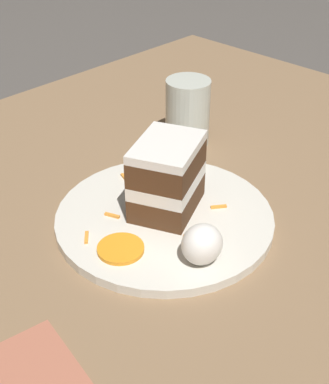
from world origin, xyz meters
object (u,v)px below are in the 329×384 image
at_px(plate, 164,218).
at_px(cake_slice, 167,176).
at_px(orange_garnish, 121,249).
at_px(drinking_glass, 188,116).
at_px(cream_dollop, 202,244).

relative_size(plate, cake_slice, 2.35).
bearing_deg(plate, cake_slice, -149.04).
height_order(cake_slice, orange_garnish, cake_slice).
bearing_deg(drinking_glass, cream_dollop, 45.14).
xyz_separation_m(cream_dollop, orange_garnish, (0.05, -0.07, -0.02)).
bearing_deg(cream_dollop, drinking_glass, -134.86).
xyz_separation_m(orange_garnish, drinking_glass, (-0.25, -0.13, 0.03)).
xyz_separation_m(plate, cream_dollop, (0.03, 0.09, 0.03)).
relative_size(cake_slice, orange_garnish, 2.14).
distance_m(plate, cream_dollop, 0.10).
bearing_deg(cream_dollop, plate, -110.85).
bearing_deg(cake_slice, drinking_glass, 100.85).
distance_m(orange_garnish, drinking_glass, 0.29).
height_order(cake_slice, cream_dollop, cake_slice).
height_order(cream_dollop, orange_garnish, cream_dollop).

